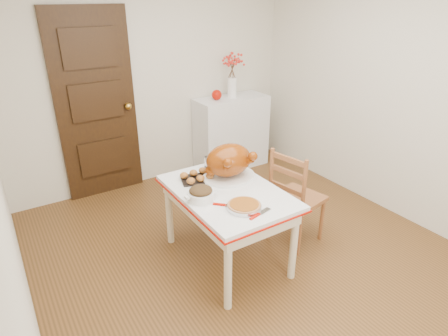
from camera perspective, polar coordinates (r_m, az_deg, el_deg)
floor at (r=3.51m, az=4.33°, el=-13.25°), size 3.50×4.00×0.00m
wall_back at (r=4.60m, az=-10.51°, el=13.03°), size 3.50×0.00×2.50m
wall_right at (r=4.18m, az=24.89°, el=10.00°), size 0.00×4.00×2.50m
door_back at (r=4.42m, az=-18.60°, el=8.72°), size 0.85×0.06×2.06m
sideboard at (r=5.05m, az=1.10°, el=5.32°), size 0.95×0.42×0.95m
kitchen_table at (r=3.29m, az=0.47°, el=-8.61°), size 0.79×1.15×0.69m
chair_oak at (r=3.55m, az=10.95°, el=-4.14°), size 0.49×0.49×0.93m
berry_vase at (r=4.86m, az=1.24°, el=13.54°), size 0.27×0.27×0.52m
apple at (r=4.78m, az=-1.11°, el=10.92°), size 0.13×0.13×0.13m
turkey_platter at (r=3.26m, az=0.70°, el=0.92°), size 0.49×0.39×0.30m
pumpkin_pie at (r=2.85m, az=3.05°, el=-5.63°), size 0.33×0.33×0.05m
stuffing_dish at (r=2.96m, az=-3.49°, el=-3.85°), size 0.29×0.23×0.11m
rolls_tray at (r=3.27m, az=-4.08°, el=-1.26°), size 0.32×0.28×0.07m
pie_server at (r=2.80m, az=5.41°, el=-6.81°), size 0.23×0.11×0.01m
carving_knife at (r=2.89m, az=0.96°, el=-5.68°), size 0.24×0.24×0.01m
drinking_glass at (r=3.51m, az=-2.48°, el=0.92°), size 0.06×0.06×0.10m
shaker_pair at (r=3.57m, az=0.09°, el=1.21°), size 0.09×0.05×0.09m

